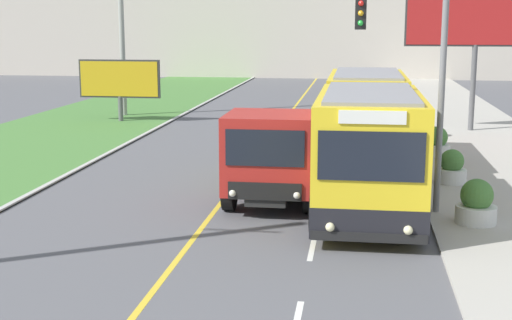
# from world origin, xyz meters

# --- Properties ---
(city_bus) EXTENTS (2.68, 12.89, 3.22)m
(city_bus) POSITION_xyz_m (3.96, 18.21, 1.63)
(city_bus) COLOR yellow
(city_bus) RESTS_ON ground_plane
(dump_truck) EXTENTS (2.42, 6.38, 2.56)m
(dump_truck) POSITION_xyz_m (1.43, 16.10, 1.29)
(dump_truck) COLOR black
(dump_truck) RESTS_ON ground_plane
(car_distant) EXTENTS (1.80, 4.30, 1.45)m
(car_distant) POSITION_xyz_m (3.57, 32.69, 0.69)
(car_distant) COLOR silver
(car_distant) RESTS_ON ground_plane
(utility_pole_far) EXTENTS (1.80, 0.28, 11.29)m
(utility_pole_far) POSITION_xyz_m (-8.62, 33.34, 5.70)
(utility_pole_far) COLOR #9E9E99
(utility_pole_far) RESTS_ON ground_plane
(traffic_light_mast) EXTENTS (2.28, 0.32, 5.90)m
(traffic_light_mast) POSITION_xyz_m (5.08, 15.36, 3.76)
(traffic_light_mast) COLOR slate
(traffic_light_mast) RESTS_ON ground_plane
(billboard_large) EXTENTS (6.20, 0.24, 6.70)m
(billboard_large) POSITION_xyz_m (8.75, 30.04, 5.08)
(billboard_large) COLOR #59595B
(billboard_large) RESTS_ON ground_plane
(billboard_small) EXTENTS (4.10, 0.24, 3.07)m
(billboard_small) POSITION_xyz_m (-8.08, 31.14, 2.07)
(billboard_small) COLOR #59595B
(billboard_small) RESTS_ON ground_plane
(planter_round_near) EXTENTS (0.99, 0.99, 1.10)m
(planter_round_near) POSITION_xyz_m (6.57, 14.37, 0.56)
(planter_round_near) COLOR silver
(planter_round_near) RESTS_ON sidewalk_right
(planter_round_second) EXTENTS (0.90, 0.90, 1.03)m
(planter_round_second) POSITION_xyz_m (6.53, 18.84, 0.53)
(planter_round_second) COLOR silver
(planter_round_second) RESTS_ON sidewalk_right
(planter_round_third) EXTENTS (0.98, 0.98, 1.08)m
(planter_round_third) POSITION_xyz_m (6.55, 23.31, 0.55)
(planter_round_third) COLOR silver
(planter_round_third) RESTS_ON sidewalk_right
(planter_round_far) EXTENTS (0.96, 0.96, 1.09)m
(planter_round_far) POSITION_xyz_m (6.51, 27.78, 0.56)
(planter_round_far) COLOR silver
(planter_round_far) RESTS_ON sidewalk_right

